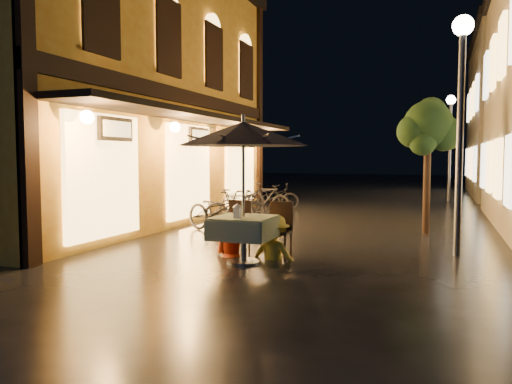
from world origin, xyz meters
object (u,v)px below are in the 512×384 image
at_px(patio_umbrella, 243,134).
at_px(person_orange, 232,216).
at_px(table_lantern, 238,210).
at_px(streetlamp_near, 461,91).
at_px(cafe_table, 243,228).
at_px(person_yellow, 275,216).
at_px(bicycle_0, 217,211).

relative_size(patio_umbrella, person_orange, 1.71).
xyz_separation_m(table_lantern, person_orange, (-0.44, 0.79, -0.20)).
bearing_deg(streetlamp_near, patio_umbrella, -150.50).
bearing_deg(streetlamp_near, cafe_table, -150.50).
relative_size(cafe_table, person_orange, 0.69).
height_order(streetlamp_near, person_yellow, streetlamp_near).
bearing_deg(cafe_table, table_lantern, -90.00).
xyz_separation_m(patio_umbrella, bicycle_0, (-1.87, 2.97, -1.65)).
height_order(patio_umbrella, person_yellow, patio_umbrella).
relative_size(table_lantern, person_yellow, 0.17).
height_order(cafe_table, table_lantern, table_lantern).
distance_m(table_lantern, person_yellow, 0.90).
bearing_deg(bicycle_0, person_yellow, -115.99).
relative_size(person_orange, person_yellow, 0.97).
bearing_deg(person_yellow, bicycle_0, -40.70).
bearing_deg(person_orange, person_yellow, -168.33).
height_order(streetlamp_near, cafe_table, streetlamp_near).
bearing_deg(person_orange, table_lantern, 130.26).
distance_m(patio_umbrella, person_orange, 1.59).
distance_m(table_lantern, person_orange, 0.92).
relative_size(streetlamp_near, table_lantern, 16.92).
distance_m(streetlamp_near, patio_umbrella, 3.94).
distance_m(person_yellow, bicycle_0, 3.31).
distance_m(cafe_table, person_yellow, 0.67).
bearing_deg(patio_umbrella, person_yellow, 55.81).
bearing_deg(cafe_table, person_orange, 129.31).
relative_size(patio_umbrella, person_yellow, 1.66).
xyz_separation_m(cafe_table, person_yellow, (0.37, 0.54, 0.15)).
bearing_deg(cafe_table, streetlamp_near, 29.50).
bearing_deg(cafe_table, person_yellow, 55.81).
bearing_deg(bicycle_0, cafe_table, -126.50).
bearing_deg(person_yellow, patio_umbrella, 62.39).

